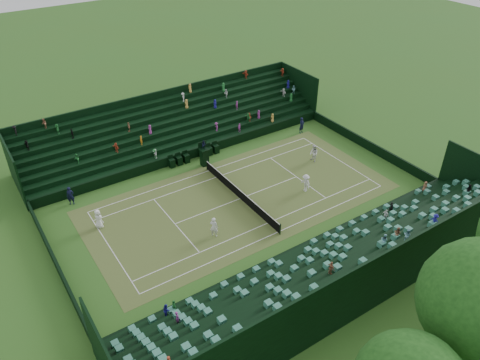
{
  "coord_description": "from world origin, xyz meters",
  "views": [
    {
      "loc": [
        27.89,
        -18.42,
        24.29
      ],
      "look_at": [
        0.0,
        0.0,
        2.0
      ],
      "focal_mm": 35.0,
      "sensor_mm": 36.0,
      "label": 1
    }
  ],
  "objects_px": {
    "tennis_net": "(240,194)",
    "player_near_east": "(214,227)",
    "umpire_chair": "(204,155)",
    "player_near_west": "(98,219)",
    "player_far_east": "(306,183)",
    "player_far_west": "(314,153)"
  },
  "relations": [
    {
      "from": "tennis_net",
      "to": "player_far_east",
      "type": "xyz_separation_m",
      "value": [
        2.21,
        5.59,
        0.33
      ]
    },
    {
      "from": "tennis_net",
      "to": "player_near_east",
      "type": "relative_size",
      "value": 6.48
    },
    {
      "from": "tennis_net",
      "to": "player_far_west",
      "type": "relative_size",
      "value": 6.46
    },
    {
      "from": "tennis_net",
      "to": "player_near_west",
      "type": "height_order",
      "value": "player_near_west"
    },
    {
      "from": "umpire_chair",
      "to": "player_near_west",
      "type": "distance_m",
      "value": 12.42
    },
    {
      "from": "tennis_net",
      "to": "player_far_east",
      "type": "bearing_deg",
      "value": 68.42
    },
    {
      "from": "umpire_chair",
      "to": "player_far_east",
      "type": "distance_m",
      "value": 10.36
    },
    {
      "from": "player_near_west",
      "to": "tennis_net",
      "type": "bearing_deg",
      "value": -127.01
    },
    {
      "from": "tennis_net",
      "to": "player_near_west",
      "type": "distance_m",
      "value": 12.04
    },
    {
      "from": "umpire_chair",
      "to": "tennis_net",
      "type": "bearing_deg",
      "value": -1.92
    },
    {
      "from": "player_near_west",
      "to": "player_near_east",
      "type": "relative_size",
      "value": 0.94
    },
    {
      "from": "player_near_west",
      "to": "player_near_east",
      "type": "bearing_deg",
      "value": -152.54
    },
    {
      "from": "tennis_net",
      "to": "umpire_chair",
      "type": "relative_size",
      "value": 4.29
    },
    {
      "from": "umpire_chair",
      "to": "player_near_west",
      "type": "xyz_separation_m",
      "value": [
        3.62,
        -11.88,
        -0.32
      ]
    },
    {
      "from": "player_near_west",
      "to": "player_far_west",
      "type": "relative_size",
      "value": 0.94
    },
    {
      "from": "umpire_chair",
      "to": "player_near_west",
      "type": "bearing_deg",
      "value": -73.04
    },
    {
      "from": "tennis_net",
      "to": "umpire_chair",
      "type": "distance_m",
      "value": 6.68
    },
    {
      "from": "umpire_chair",
      "to": "player_far_west",
      "type": "distance_m",
      "value": 10.79
    },
    {
      "from": "player_near_east",
      "to": "player_far_east",
      "type": "bearing_deg",
      "value": -125.17
    },
    {
      "from": "player_near_west",
      "to": "player_far_west",
      "type": "xyz_separation_m",
      "value": [
        1.73,
        21.24,
        0.05
      ]
    },
    {
      "from": "tennis_net",
      "to": "player_far_east",
      "type": "distance_m",
      "value": 6.02
    },
    {
      "from": "player_far_west",
      "to": "player_far_east",
      "type": "xyz_separation_m",
      "value": [
        3.51,
        -4.0,
        -0.05
      ]
    }
  ]
}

